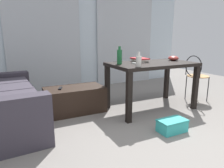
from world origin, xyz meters
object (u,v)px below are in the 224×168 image
at_px(wire_chair, 196,73).
at_px(book_stack, 140,60).
at_px(craft_table, 152,69).
at_px(tv_remote_primary, 60,88).
at_px(tv_remote_on_table, 136,63).
at_px(coffee_table, 75,100).
at_px(bowl, 173,58).
at_px(bottle_near, 139,61).
at_px(shoebox, 172,126).
at_px(bottle_far, 119,56).
at_px(couch, 3,104).

bearing_deg(wire_chair, book_stack, 169.68).
relative_size(craft_table, book_stack, 4.16).
bearing_deg(book_stack, tv_remote_primary, 168.89).
distance_m(craft_table, tv_remote_on_table, 0.36).
xyz_separation_m(coffee_table, bowl, (1.67, -0.34, 0.60)).
bearing_deg(bottle_near, coffee_table, 135.99).
xyz_separation_m(craft_table, tv_remote_primary, (-1.38, 0.41, -0.25)).
bearing_deg(shoebox, coffee_table, 125.38).
relative_size(craft_table, bottle_far, 5.17).
relative_size(bottle_far, tv_remote_primary, 1.82).
xyz_separation_m(coffee_table, craft_table, (1.17, -0.41, 0.46)).
bearing_deg(couch, tv_remote_on_table, -11.07).
bearing_deg(bottle_far, coffee_table, 151.90).
bearing_deg(craft_table, coffee_table, 160.75).
height_order(craft_table, book_stack, book_stack).
xyz_separation_m(bottle_near, bowl, (0.95, 0.35, -0.04)).
xyz_separation_m(wire_chair, bottle_near, (-1.41, -0.25, 0.31)).
xyz_separation_m(wire_chair, bowl, (-0.46, 0.10, 0.27)).
relative_size(bowl, tv_remote_primary, 1.23).
distance_m(bottle_near, tv_remote_primary, 1.24).
height_order(craft_table, wire_chair, wire_chair).
height_order(craft_table, tv_remote_on_table, tv_remote_on_table).
distance_m(book_stack, tv_remote_on_table, 0.30).
height_order(wire_chair, book_stack, wire_chair).
bearing_deg(tv_remote_on_table, bottle_near, -120.00).
bearing_deg(bottle_near, bottle_far, 105.36).
bearing_deg(tv_remote_primary, couch, -152.27).
height_order(coffee_table, craft_table, craft_table).
xyz_separation_m(bottle_far, bowl, (1.05, -0.01, -0.07)).
bearing_deg(bowl, book_stack, 171.03).
height_order(couch, bottle_near, bottle_near).
height_order(tv_remote_primary, shoebox, tv_remote_primary).
height_order(coffee_table, bowl, bowl).
relative_size(coffee_table, shoebox, 2.52).
relative_size(couch, bottle_far, 6.94).
bearing_deg(couch, craft_table, -8.34).
xyz_separation_m(wire_chair, book_stack, (-1.09, 0.20, 0.27)).
bearing_deg(wire_chair, coffee_table, 168.34).
relative_size(coffee_table, bowl, 5.07).
relative_size(craft_table, shoebox, 3.79).
bearing_deg(shoebox, craft_table, 70.67).
relative_size(coffee_table, book_stack, 2.76).
distance_m(couch, bottle_far, 1.72).
distance_m(couch, shoebox, 2.20).
xyz_separation_m(bowl, book_stack, (-0.63, 0.10, -0.00)).
bearing_deg(craft_table, wire_chair, -1.90).
xyz_separation_m(bottle_near, bottle_far, (-0.10, 0.36, 0.04)).
height_order(bottle_near, tv_remote_primary, bottle_near).
distance_m(wire_chair, tv_remote_on_table, 1.32).
distance_m(couch, bowl, 2.72).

